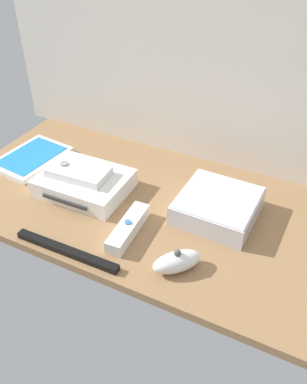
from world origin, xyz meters
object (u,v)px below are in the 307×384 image
(remote_nunchuk, at_px, (177,262))
(remote_classic_pad, at_px, (79,172))
(remote_wand, at_px, (128,228))
(sensor_bar, at_px, (67,251))
(game_console, at_px, (84,183))
(mini_computer, at_px, (218,206))
(game_case, at_px, (32,158))

(remote_nunchuk, distance_m, remote_classic_pad, 0.34)
(remote_wand, xyz_separation_m, sensor_bar, (-0.08, -0.11, -0.01))
(game_console, height_order, remote_classic_pad, remote_classic_pad)
(mini_computer, height_order, remote_nunchuk, mini_computer)
(game_case, bearing_deg, remote_wand, -13.77)
(sensor_bar, bearing_deg, remote_classic_pad, 116.28)
(sensor_bar, bearing_deg, mini_computer, 46.36)
(remote_classic_pad, bearing_deg, game_case, 162.39)
(game_console, relative_size, game_case, 1.05)
(mini_computer, height_order, game_case, mini_computer)
(game_console, height_order, sensor_bar, game_console)
(game_case, bearing_deg, sensor_bar, -33.69)
(mini_computer, xyz_separation_m, sensor_bar, (-0.23, -0.25, -0.02))
(game_console, relative_size, remote_classic_pad, 1.44)
(mini_computer, xyz_separation_m, remote_classic_pad, (-0.33, -0.06, 0.03))
(mini_computer, bearing_deg, remote_nunchuk, -94.50)
(game_console, bearing_deg, game_case, 165.88)
(remote_wand, relative_size, remote_classic_pad, 1.01)
(mini_computer, relative_size, remote_nunchuk, 1.66)
(mini_computer, xyz_separation_m, remote_nunchuk, (-0.01, -0.19, -0.01))
(game_console, height_order, mini_computer, mini_computer)
(remote_classic_pad, bearing_deg, remote_nunchuk, -25.48)
(game_case, distance_m, sensor_bar, 0.38)
(remote_wand, distance_m, remote_classic_pad, 0.20)
(remote_classic_pad, relative_size, sensor_bar, 0.62)
(remote_wand, distance_m, sensor_bar, 0.14)
(remote_nunchuk, bearing_deg, remote_wand, -156.59)
(game_console, xyz_separation_m, remote_nunchuk, (0.31, -0.13, -0.00))
(game_case, distance_m, remote_wand, 0.40)
(remote_classic_pad, distance_m, sensor_bar, 0.22)
(game_console, xyz_separation_m, remote_classic_pad, (-0.01, -0.00, 0.03))
(remote_classic_pad, bearing_deg, game_console, 11.33)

